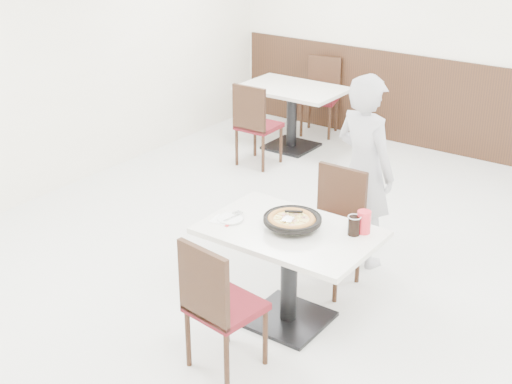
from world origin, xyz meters
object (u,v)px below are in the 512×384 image
Objects in this scene: chair_far at (328,232)px; side_plate at (230,219)px; main_table at (289,276)px; bg_table_left at (292,118)px; pizza_pan at (292,223)px; red_cup at (364,222)px; bg_chair_left_near at (259,124)px; cola_glass at (354,226)px; pizza at (291,221)px; bg_chair_left_far at (320,98)px; chair_near at (226,304)px; diner_person at (364,171)px.

chair_far is 0.88m from side_plate.
main_table and bg_table_left have the same top height.
pizza_pan is 0.46m from side_plate.
side_plate is at bearing 61.15° from chair_far.
side_plate is (-0.43, -0.12, 0.38)m from main_table.
bg_chair_left_near is (-2.44, 2.20, -0.35)m from red_cup.
cola_glass reaches higher than bg_table_left.
pizza is (0.00, 0.01, 0.44)m from main_table.
bg_chair_left_far is at bearing -58.12° from chair_far.
chair_near and bg_chair_left_near have the same top height.
chair_near reaches higher than red_cup.
diner_person is (0.41, 1.26, 0.05)m from side_plate.
bg_chair_left_far reaches higher than bg_table_left.
diner_person is (0.03, 1.81, 0.33)m from chair_near.
bg_chair_left_near is at bearing -43.15° from chair_far.
bg_chair_left_near is (-1.98, 1.32, -0.33)m from diner_person.
chair_near is at bearing -94.41° from pizza.
pizza_pan is at bearing -157.27° from cola_glass.
pizza_pan is (0.00, 0.03, 0.42)m from main_table.
bg_chair_left_far is (-2.38, 3.57, -0.34)m from cola_glass.
diner_person is 2.83m from bg_table_left.
pizza is (0.05, 0.68, 0.34)m from chair_near.
main_table is 0.59m from side_plate.
bg_chair_left_far is (-1.99, 3.73, -0.32)m from pizza_pan.
pizza is at bearing -155.63° from cola_glass.
chair_near and chair_far have the same top height.
bg_chair_left_far is at bearing 111.85° from side_plate.
bg_chair_left_near reaches higher than cola_glass.
diner_person is at bearing -45.20° from bg_table_left.
pizza_pan is 0.37× the size of bg_chair_left_far.
bg_table_left is at bearing 129.16° from cola_glass.
main_table is 4.25m from bg_chair_left_far.
bg_chair_left_far is at bearing 117.86° from main_table.
chair_far is at bearing 143.29° from red_cup.
bg_chair_left_far is (0.01, 0.63, 0.10)m from bg_table_left.
chair_far reaches higher than pizza.
cola_glass is 0.11× the size of bg_table_left.
red_cup is at bearing 29.65° from pizza.
main_table is 1.26× the size of bg_chair_left_far.
red_cup reaches higher than side_plate.
bg_chair_left_far is at bearing 89.40° from bg_table_left.
diner_person reaches higher than bg_table_left.
diner_person is at bearing 91.09° from main_table.
pizza reaches higher than pizza_pan.
cola_glass reaches higher than pizza.
chair_far is 3.71m from bg_chair_left_far.
bg_table_left is 0.64m from bg_chair_left_far.
bg_table_left is at bearing 122.67° from pizza.
bg_table_left is 0.67m from bg_chair_left_near.
red_cup is (0.43, 0.26, 0.45)m from main_table.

